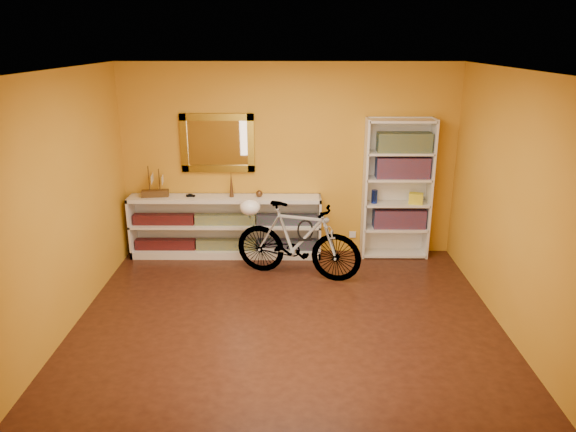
{
  "coord_description": "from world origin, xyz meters",
  "views": [
    {
      "loc": [
        0.05,
        -5.1,
        2.88
      ],
      "look_at": [
        0.0,
        0.7,
        0.95
      ],
      "focal_mm": 33.44,
      "sensor_mm": 36.0,
      "label": 1
    }
  ],
  "objects_px": {
    "console_unit": "(226,227)",
    "bicycle": "(298,240)",
    "bookcase": "(397,189)",
    "helmet": "(250,207)"
  },
  "relations": [
    {
      "from": "console_unit",
      "to": "bicycle",
      "type": "distance_m",
      "value": 1.19
    },
    {
      "from": "console_unit",
      "to": "helmet",
      "type": "xyz_separation_m",
      "value": [
        0.38,
        -0.49,
        0.43
      ]
    },
    {
      "from": "console_unit",
      "to": "bookcase",
      "type": "height_order",
      "value": "bookcase"
    },
    {
      "from": "bookcase",
      "to": "helmet",
      "type": "xyz_separation_m",
      "value": [
        -1.94,
        -0.51,
        -0.1
      ]
    },
    {
      "from": "helmet",
      "to": "console_unit",
      "type": "bearing_deg",
      "value": 127.8
    },
    {
      "from": "bookcase",
      "to": "bicycle",
      "type": "height_order",
      "value": "bookcase"
    },
    {
      "from": "console_unit",
      "to": "bookcase",
      "type": "bearing_deg",
      "value": 0.62
    },
    {
      "from": "bicycle",
      "to": "console_unit",
      "type": "bearing_deg",
      "value": 72.77
    },
    {
      "from": "console_unit",
      "to": "bicycle",
      "type": "height_order",
      "value": "bicycle"
    },
    {
      "from": "console_unit",
      "to": "bookcase",
      "type": "distance_m",
      "value": 2.38
    }
  ]
}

